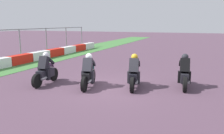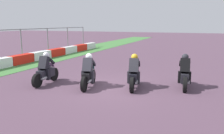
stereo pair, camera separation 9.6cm
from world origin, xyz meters
The scene contains 5 objects.
ground_plane centered at (0.00, 0.00, 0.00)m, with size 120.00×120.00×0.00m, color #533A4B.
rider_lane_a centered at (1.10, -3.08, 0.62)m, with size 2.04×0.59×1.51m.
rider_lane_b centered at (0.24, -1.03, 0.62)m, with size 2.03×0.62×1.51m.
rider_lane_c centered at (-0.41, 0.88, 0.62)m, with size 2.02×0.65×1.51m.
rider_lane_d centered at (-0.69, 2.99, 0.62)m, with size 2.04×0.56×1.51m.
Camera 2 is at (-9.19, -3.88, 2.84)m, focal length 36.71 mm.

